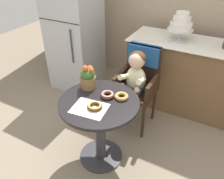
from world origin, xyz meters
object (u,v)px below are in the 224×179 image
donut_side (121,96)px  seated_child (135,78)px  donut_mid (95,106)px  cafe_table (100,119)px  donut_front (107,95)px  tiered_cake_stand (181,23)px  refrigerator (74,31)px  flower_vase (88,77)px  wicker_chair (140,74)px

donut_side → seated_child: bearing=97.9°
donut_mid → cafe_table: bearing=101.5°
donut_front → tiered_cake_stand: tiered_cake_stand is taller
seated_child → refrigerator: size_ratio=0.43×
cafe_table → flower_vase: size_ratio=2.92×
wicker_chair → donut_front: size_ratio=7.54×
seated_child → donut_mid: 0.69m
donut_side → tiered_cake_stand: tiered_cake_stand is taller
donut_mid → flower_vase: flower_vase is taller
cafe_table → refrigerator: 1.56m
cafe_table → refrigerator: bearing=133.7°
seated_child → tiered_cake_stand: (0.25, 0.71, 0.42)m
cafe_table → donut_front: bearing=70.1°
donut_front → donut_side: bearing=18.7°
donut_front → tiered_cake_stand: size_ratio=0.38×
refrigerator → donut_side: bearing=-38.7°
donut_front → refrigerator: size_ratio=0.07×
cafe_table → wicker_chair: 0.76m
wicker_chair → flower_vase: bearing=-118.7°
flower_vase → tiered_cake_stand: 1.30m
cafe_table → flower_vase: flower_vase is taller
flower_vase → donut_mid: bearing=-48.0°
donut_front → donut_side: donut_front is taller
donut_side → flower_vase: 0.37m
refrigerator → donut_mid: bearing=-48.3°
donut_front → flower_vase: (-0.24, 0.05, 0.09)m
seated_child → donut_mid: seated_child is taller
donut_mid → refrigerator: size_ratio=0.08×
donut_side → refrigerator: bearing=141.3°
donut_mid → tiered_cake_stand: tiered_cake_stand is taller
donut_side → tiered_cake_stand: size_ratio=0.38×
cafe_table → wicker_chair: size_ratio=0.75×
donut_front → donut_mid: size_ratio=0.97×
cafe_table → donut_mid: donut_mid is taller
cafe_table → donut_mid: bearing=-78.5°
donut_front → donut_side: (0.12, 0.04, -0.00)m
donut_mid → tiered_cake_stand: 1.48m
donut_front → wicker_chair: bearing=84.9°
donut_mid → refrigerator: refrigerator is taller
seated_child → flower_vase: flower_vase is taller
donut_mid → donut_side: donut_mid is taller
seated_child → tiered_cake_stand: bearing=70.8°
wicker_chair → donut_side: 0.62m
cafe_table → donut_side: bearing=41.0°
cafe_table → refrigerator: refrigerator is taller
cafe_table → wicker_chair: wicker_chair is taller
seated_child → donut_front: (-0.06, -0.49, 0.06)m
wicker_chair → refrigerator: (-1.14, 0.36, 0.21)m
tiered_cake_stand → refrigerator: refrigerator is taller
wicker_chair → seated_child: size_ratio=1.31×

